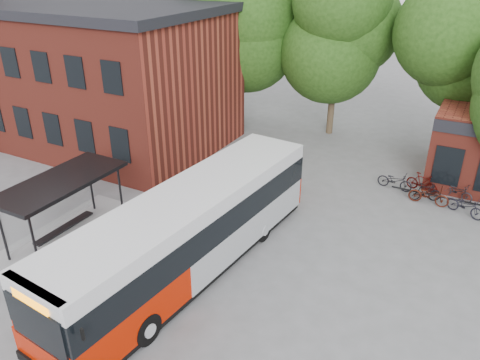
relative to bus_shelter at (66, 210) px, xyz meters
The scene contains 14 objects.
ground 4.83m from the bus_shelter, 12.53° to the left, with size 100.00×100.00×0.00m, color slate.
station_building 13.42m from the bus_shelter, 130.36° to the left, with size 18.40×10.40×8.50m, color maroon, non-canonical shape.
bus_shelter is the anchor object (origin of this frame).
bike_rail 17.67m from the bus_shelter, 38.61° to the left, with size 5.20×0.10×0.38m, color black, non-canonical shape.
tree_0 17.54m from the bus_shelter, 95.04° to the left, with size 7.92×7.92×11.00m, color #1E4011, non-canonical shape.
tree_1 19.19m from the bus_shelter, 73.01° to the left, with size 7.92×7.92×10.40m, color #1E4011, non-canonical shape.
tree_2 21.49m from the bus_shelter, 53.67° to the left, with size 7.92×7.92×11.00m, color #1E4011, non-canonical shape.
city_bus 5.81m from the bus_shelter, ahead, with size 2.81×13.17×3.35m, color #BC1700, non-canonical shape.
bicycle_0 16.10m from the bus_shelter, 45.76° to the left, with size 0.63×1.80×0.95m, color black.
bicycle_1 17.26m from the bus_shelter, 43.50° to the left, with size 0.47×1.66×1.00m, color #3C0704.
bicycle_2 16.82m from the bus_shelter, 39.19° to the left, with size 0.66×1.89×0.99m, color #48190E.
bicycle_3 16.85m from the bus_shelter, 40.42° to the left, with size 0.44×1.56×0.93m, color black.
bicycle_4 18.53m from the bus_shelter, 39.96° to the left, with size 0.57×1.63×0.86m, color #25242A.
bicycle_6 17.98m from the bus_shelter, 35.13° to the left, with size 0.63×1.81×0.95m, color black.
Camera 1 is at (9.97, -12.48, 11.15)m, focal length 35.00 mm.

